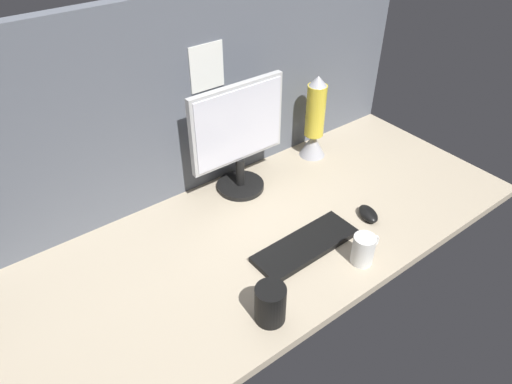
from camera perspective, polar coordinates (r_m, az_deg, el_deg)
name	(u,v)px	position (r cm, az deg, el deg)	size (l,w,h in cm)	color
ground_plane	(270,230)	(162.03, 1.77, -4.63)	(180.00, 80.00, 3.00)	tan
cubicle_wall_back	(206,93)	(167.11, -6.16, 11.96)	(180.00, 5.50, 71.31)	#565B66
monitor	(238,135)	(166.08, -2.20, 7.00)	(37.85, 18.00, 42.07)	black
keyboard	(306,245)	(153.46, 6.11, -6.55)	(37.00, 13.00, 2.00)	black
mouse	(368,214)	(168.14, 13.63, -2.61)	(5.60, 9.60, 3.40)	black
mug_ceramic_white	(364,249)	(149.26, 13.09, -6.87)	(10.61, 7.06, 10.23)	white
mug_black_travel	(270,304)	(130.13, 1.77, -13.59)	(8.75, 8.75, 11.93)	black
lava_lamp	(314,124)	(191.38, 7.20, 8.34)	(10.77, 10.77, 35.26)	#A5A5AD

